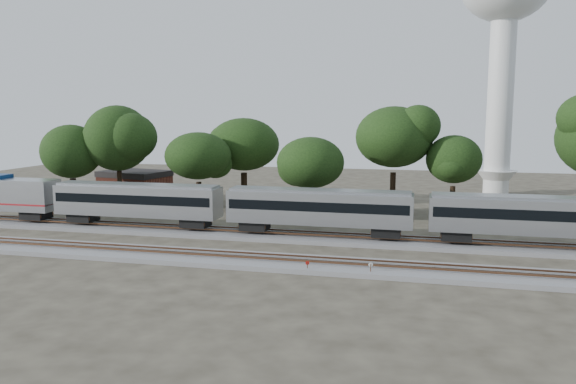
% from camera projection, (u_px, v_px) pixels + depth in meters
% --- Properties ---
extents(ground, '(160.00, 160.00, 0.00)m').
position_uv_depth(ground, '(291.00, 253.00, 50.91)').
color(ground, '#383328').
rests_on(ground, ground).
extents(track_far, '(160.00, 5.00, 0.73)m').
position_uv_depth(track_far, '(305.00, 237.00, 56.66)').
color(track_far, slate).
rests_on(track_far, ground).
extents(track_near, '(160.00, 5.00, 0.73)m').
position_uv_depth(track_near, '(280.00, 262.00, 47.03)').
color(track_near, slate).
rests_on(track_near, ground).
extents(train, '(135.61, 3.31, 4.88)m').
position_uv_depth(train, '(534.00, 215.00, 51.26)').
color(train, '#ADAFB4').
rests_on(train, ground).
extents(switch_stand_red, '(0.30, 0.13, 0.98)m').
position_uv_depth(switch_stand_red, '(307.00, 265.00, 44.52)').
color(switch_stand_red, '#512D19').
rests_on(switch_stand_red, ground).
extents(switch_stand_white, '(0.35, 0.14, 1.13)m').
position_uv_depth(switch_stand_white, '(371.00, 268.00, 43.55)').
color(switch_stand_white, '#512D19').
rests_on(switch_stand_white, ground).
extents(switch_lever, '(0.57, 0.46, 0.30)m').
position_uv_depth(switch_lever, '(335.00, 271.00, 44.74)').
color(switch_lever, '#512D19').
rests_on(switch_lever, ground).
extents(water_tower, '(13.55, 13.55, 37.50)m').
position_uv_depth(water_tower, '(505.00, 11.00, 83.71)').
color(water_tower, silver).
rests_on(water_tower, ground).
extents(brick_building, '(10.32, 8.30, 4.37)m').
position_uv_depth(brick_building, '(135.00, 186.00, 81.38)').
color(brick_building, brown).
rests_on(brick_building, ground).
extents(tree_0, '(7.82, 7.82, 11.02)m').
position_uv_depth(tree_0, '(71.00, 152.00, 72.89)').
color(tree_0, black).
rests_on(tree_0, ground).
extents(tree_1, '(9.52, 9.52, 13.43)m').
position_uv_depth(tree_1, '(118.00, 138.00, 73.69)').
color(tree_1, black).
rests_on(tree_1, ground).
extents(tree_2, '(7.37, 7.37, 10.39)m').
position_uv_depth(tree_2, '(198.00, 156.00, 71.28)').
color(tree_2, black).
rests_on(tree_2, ground).
extents(tree_3, '(8.56, 8.56, 12.06)m').
position_uv_depth(tree_3, '(244.00, 145.00, 76.26)').
color(tree_3, black).
rests_on(tree_3, ground).
extents(tree_4, '(7.03, 7.03, 9.91)m').
position_uv_depth(tree_4, '(311.00, 163.00, 65.32)').
color(tree_4, black).
rests_on(tree_4, ground).
extents(tree_5, '(9.84, 9.84, 13.88)m').
position_uv_depth(tree_5, '(394.00, 137.00, 69.96)').
color(tree_5, black).
rests_on(tree_5, ground).
extents(tree_6, '(7.23, 7.23, 10.19)m').
position_uv_depth(tree_6, '(454.00, 159.00, 67.61)').
color(tree_6, black).
rests_on(tree_6, ground).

